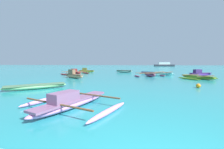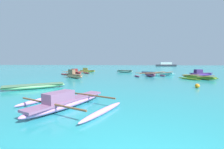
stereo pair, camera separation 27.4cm
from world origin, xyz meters
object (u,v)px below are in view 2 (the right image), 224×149
Objects in this scene: moored_boat_0 at (73,75)px; moored_boat_8 at (150,75)px; moored_boat_3 at (150,73)px; mooring_buoy_1 at (197,86)px; moored_boat_7 at (87,71)px; distant_ferry at (166,65)px; moored_boat_4 at (76,72)px; moored_boat_2 at (198,77)px; moored_boat_10 at (164,74)px; moored_boat_1 at (68,102)px; moored_boat_9 at (35,86)px; moored_boat_5 at (200,74)px; moored_boat_6 at (125,71)px.

moored_boat_8 is at bearing 55.63° from moored_boat_0.
mooring_buoy_1 is at bearing -53.86° from moored_boat_3.
moored_boat_3 is 12.12m from moored_boat_7.
moored_boat_4 is at bearing -112.86° from distant_ferry.
distant_ferry is (12.40, 54.64, 0.71)m from moored_boat_3.
distant_ferry is at bearing 138.54° from moored_boat_2.
distant_ferry is (10.64, 57.55, 0.66)m from moored_boat_10.
moored_boat_1 reaches higher than moored_boat_9.
moored_boat_4 is 18.09m from mooring_buoy_1.
moored_boat_5 is 20.59m from moored_boat_9.
moored_boat_6 is (-4.49, 2.23, 0.08)m from moored_boat_3.
moored_boat_10 is (-2.91, 4.91, 0.03)m from moored_boat_2.
moored_boat_2 is 12.97× the size of mooring_buoy_1.
moored_boat_5 is at bearing 82.00° from moored_boat_8.
moored_boat_4 is 1.49× the size of moored_boat_6.
moored_boat_9 is (-9.25, -16.77, 0.01)m from moored_boat_3.
moored_boat_8 is 13.07× the size of mooring_buoy_1.
moored_boat_1 is 20.48m from moored_boat_5.
moored_boat_4 is at bearing 141.52° from mooring_buoy_1.
moored_boat_10 is (13.71, -4.97, -0.07)m from moored_boat_7.
moored_boat_0 is 13.39m from moored_boat_3.
moored_boat_5 reaches higher than mooring_buoy_1.
mooring_buoy_1 reaches higher than moored_boat_3.
moored_boat_10 is 0.43× the size of distant_ferry.
moored_boat_1 is 1.01× the size of moored_boat_2.
moored_boat_3 is at bearing -18.23° from moored_boat_6.
distant_ferry reaches higher than moored_boat_7.
moored_boat_0 reaches higher than moored_boat_7.
moored_boat_9 is 74.62m from distant_ferry.
moored_boat_7 reaches higher than moored_boat_3.
moored_boat_6 is 7.46m from moored_boat_7.
moored_boat_3 is 9.39× the size of mooring_buoy_1.
moored_boat_9 is (-13.93, -8.95, -0.01)m from moored_boat_2.
moored_boat_7 reaches higher than moored_boat_9.
moored_boat_9 is at bearing -41.88° from moored_boat_4.
moored_boat_2 is (9.62, 12.70, -0.04)m from moored_boat_1.
moored_boat_1 is 18.85m from moored_boat_10.
moored_boat_0 reaches higher than moored_boat_6.
moored_boat_1 reaches higher than mooring_buoy_1.
moored_boat_5 reaches higher than moored_boat_6.
moored_boat_0 is at bearing 43.59° from moored_boat_1.
moored_boat_7 is at bearing -114.85° from distant_ferry.
moored_boat_0 is at bearing 155.65° from mooring_buoy_1.
moored_boat_10 is (-4.79, 0.67, -0.10)m from moored_boat_5.
moored_boat_7 is (-18.50, 5.64, -0.03)m from moored_boat_5.
moored_boat_4 is 1.49× the size of moored_boat_7.
moored_boat_10 is at bearing -31.25° from moored_boat_6.
moored_boat_3 is at bearing 176.47° from moored_boat_2.
moored_boat_0 is 7.64m from moored_boat_9.
moored_boat_0 is 6.27m from moored_boat_4.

